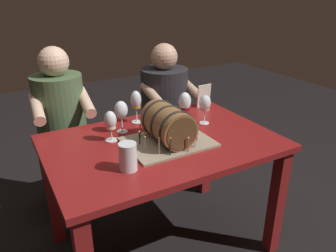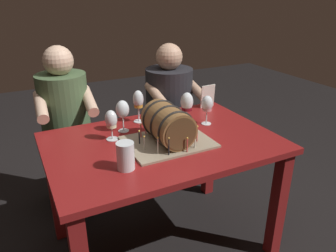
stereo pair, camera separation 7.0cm
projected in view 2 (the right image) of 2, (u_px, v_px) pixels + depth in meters
ground_plane at (163, 243)px, 2.10m from camera, size 8.00×8.00×0.00m
dining_table at (162, 158)px, 1.86m from camera, size 1.25×0.85×0.73m
barrel_cake at (168, 126)px, 1.74m from camera, size 0.45×0.35×0.22m
wine_glass_amber at (138, 101)px, 2.01m from camera, size 0.07×0.07×0.20m
wine_glass_white at (111, 121)px, 1.78m from camera, size 0.07×0.07×0.17m
wine_glass_rose at (207, 105)px, 1.98m from camera, size 0.07×0.07×0.18m
wine_glass_red at (187, 103)px, 2.00m from camera, size 0.08×0.08×0.20m
wine_glass_empty at (122, 110)px, 1.88m from camera, size 0.08×0.08×0.19m
beer_pint at (126, 156)px, 1.51m from camera, size 0.08×0.08×0.13m
menu_card at (208, 96)px, 2.28m from camera, size 0.11×0.02×0.16m
person_seated_left at (68, 137)px, 2.30m from camera, size 0.38×0.47×1.17m
person_seated_right at (169, 119)px, 2.63m from camera, size 0.41×0.48×1.13m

